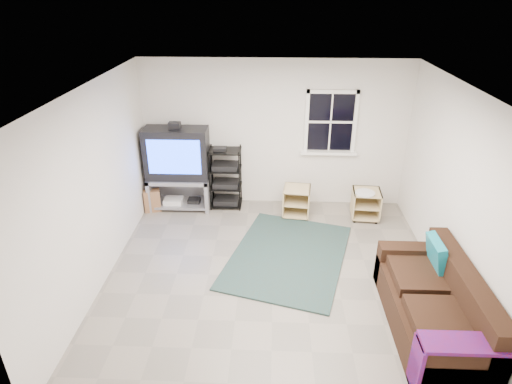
{
  "coord_description": "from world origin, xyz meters",
  "views": [
    {
      "loc": [
        -0.03,
        -4.84,
        3.69
      ],
      "look_at": [
        -0.25,
        0.4,
        1.11
      ],
      "focal_mm": 30.0,
      "sensor_mm": 36.0,
      "label": 1
    }
  ],
  "objects_px": {
    "sofa": "(435,307)",
    "side_table_left": "(297,200)",
    "av_rack": "(226,181)",
    "side_table_right": "(365,202)",
    "tv_unit": "(178,162)"
  },
  "relations": [
    {
      "from": "sofa",
      "to": "side_table_left",
      "type": "bearing_deg",
      "value": 118.5
    },
    {
      "from": "av_rack",
      "to": "side_table_left",
      "type": "bearing_deg",
      "value": -12.45
    },
    {
      "from": "av_rack",
      "to": "sofa",
      "type": "distance_m",
      "value": 4.06
    },
    {
      "from": "side_table_left",
      "to": "side_table_right",
      "type": "distance_m",
      "value": 1.18
    },
    {
      "from": "side_table_right",
      "to": "sofa",
      "type": "relative_size",
      "value": 0.27
    },
    {
      "from": "side_table_left",
      "to": "sofa",
      "type": "relative_size",
      "value": 0.27
    },
    {
      "from": "av_rack",
      "to": "sofa",
      "type": "bearing_deg",
      "value": -47.53
    },
    {
      "from": "side_table_left",
      "to": "sofa",
      "type": "height_order",
      "value": "sofa"
    },
    {
      "from": "tv_unit",
      "to": "sofa",
      "type": "bearing_deg",
      "value": -39.41
    },
    {
      "from": "side_table_left",
      "to": "side_table_right",
      "type": "relative_size",
      "value": 0.99
    },
    {
      "from": "sofa",
      "to": "side_table_right",
      "type": "bearing_deg",
      "value": 96.3
    },
    {
      "from": "av_rack",
      "to": "side_table_right",
      "type": "height_order",
      "value": "av_rack"
    },
    {
      "from": "side_table_left",
      "to": "av_rack",
      "type": "bearing_deg",
      "value": 167.55
    },
    {
      "from": "side_table_right",
      "to": "sofa",
      "type": "distance_m",
      "value": 2.69
    },
    {
      "from": "av_rack",
      "to": "side_table_right",
      "type": "bearing_deg",
      "value": -7.54
    }
  ]
}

